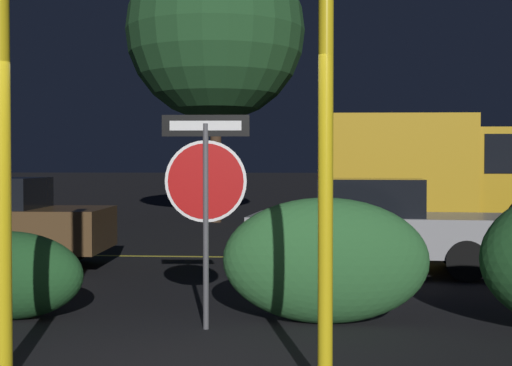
{
  "coord_description": "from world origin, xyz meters",
  "views": [
    {
      "loc": [
        1.15,
        -5.35,
        1.7
      ],
      "look_at": [
        0.45,
        3.52,
        1.46
      ],
      "focal_mm": 50.0,
      "sensor_mm": 36.0,
      "label": 1
    }
  ],
  "objects_px": {
    "yellow_pole_right": "(326,188)",
    "hedge_bush_1": "(7,275)",
    "stop_sign": "(206,180)",
    "tree_0": "(216,32)",
    "delivery_truck": "(444,166)",
    "yellow_pole_left": "(0,165)",
    "hedge_bush_2": "(325,261)",
    "passing_car_3": "(377,226)"
  },
  "relations": [
    {
      "from": "yellow_pole_right",
      "to": "hedge_bush_2",
      "type": "height_order",
      "value": "yellow_pole_right"
    },
    {
      "from": "yellow_pole_left",
      "to": "hedge_bush_2",
      "type": "height_order",
      "value": "yellow_pole_left"
    },
    {
      "from": "yellow_pole_left",
      "to": "yellow_pole_right",
      "type": "xyz_separation_m",
      "value": [
        2.54,
        -0.17,
        -0.17
      ]
    },
    {
      "from": "delivery_truck",
      "to": "yellow_pole_right",
      "type": "bearing_deg",
      "value": -16.41
    },
    {
      "from": "stop_sign",
      "to": "hedge_bush_1",
      "type": "relative_size",
      "value": 1.29
    },
    {
      "from": "stop_sign",
      "to": "hedge_bush_1",
      "type": "height_order",
      "value": "stop_sign"
    },
    {
      "from": "hedge_bush_2",
      "to": "stop_sign",
      "type": "bearing_deg",
      "value": -163.9
    },
    {
      "from": "passing_car_3",
      "to": "tree_0",
      "type": "xyz_separation_m",
      "value": [
        -3.83,
        9.23,
        4.81
      ]
    },
    {
      "from": "yellow_pole_right",
      "to": "delivery_truck",
      "type": "distance_m",
      "value": 14.11
    },
    {
      "from": "stop_sign",
      "to": "passing_car_3",
      "type": "bearing_deg",
      "value": 59.67
    },
    {
      "from": "delivery_truck",
      "to": "tree_0",
      "type": "distance_m",
      "value": 7.54
    },
    {
      "from": "hedge_bush_2",
      "to": "passing_car_3",
      "type": "bearing_deg",
      "value": 76.74
    },
    {
      "from": "passing_car_3",
      "to": "tree_0",
      "type": "bearing_deg",
      "value": -152.49
    },
    {
      "from": "hedge_bush_1",
      "to": "hedge_bush_2",
      "type": "height_order",
      "value": "hedge_bush_2"
    },
    {
      "from": "yellow_pole_right",
      "to": "stop_sign",
      "type": "bearing_deg",
      "value": 120.7
    },
    {
      "from": "hedge_bush_1",
      "to": "delivery_truck",
      "type": "xyz_separation_m",
      "value": [
        6.77,
        11.42,
        1.15
      ]
    },
    {
      "from": "hedge_bush_2",
      "to": "tree_0",
      "type": "bearing_deg",
      "value": 102.73
    },
    {
      "from": "yellow_pole_right",
      "to": "passing_car_3",
      "type": "relative_size",
      "value": 0.72
    },
    {
      "from": "yellow_pole_left",
      "to": "yellow_pole_right",
      "type": "bearing_deg",
      "value": -3.73
    },
    {
      "from": "yellow_pole_right",
      "to": "hedge_bush_1",
      "type": "relative_size",
      "value": 1.79
    },
    {
      "from": "yellow_pole_right",
      "to": "tree_0",
      "type": "bearing_deg",
      "value": 100.67
    },
    {
      "from": "stop_sign",
      "to": "hedge_bush_1",
      "type": "xyz_separation_m",
      "value": [
        -2.24,
        0.28,
        -1.05
      ]
    },
    {
      "from": "yellow_pole_right",
      "to": "hedge_bush_1",
      "type": "distance_m",
      "value": 4.25
    },
    {
      "from": "stop_sign",
      "to": "tree_0",
      "type": "bearing_deg",
      "value": 94.09
    },
    {
      "from": "yellow_pole_right",
      "to": "tree_0",
      "type": "xyz_separation_m",
      "value": [
        -2.89,
        15.36,
        4.0
      ]
    },
    {
      "from": "delivery_truck",
      "to": "stop_sign",
      "type": "bearing_deg",
      "value": -23.86
    },
    {
      "from": "yellow_pole_left",
      "to": "delivery_truck",
      "type": "xyz_separation_m",
      "value": [
        5.88,
        13.54,
        -0.06
      ]
    },
    {
      "from": "hedge_bush_2",
      "to": "delivery_truck",
      "type": "relative_size",
      "value": 0.36
    },
    {
      "from": "yellow_pole_left",
      "to": "hedge_bush_2",
      "type": "distance_m",
      "value": 3.53
    },
    {
      "from": "delivery_truck",
      "to": "tree_0",
      "type": "bearing_deg",
      "value": -107.55
    },
    {
      "from": "hedge_bush_1",
      "to": "delivery_truck",
      "type": "relative_size",
      "value": 0.28
    },
    {
      "from": "yellow_pole_right",
      "to": "hedge_bush_1",
      "type": "bearing_deg",
      "value": 146.33
    },
    {
      "from": "hedge_bush_2",
      "to": "delivery_truck",
      "type": "height_order",
      "value": "delivery_truck"
    },
    {
      "from": "hedge_bush_1",
      "to": "delivery_truck",
      "type": "height_order",
      "value": "delivery_truck"
    },
    {
      "from": "passing_car_3",
      "to": "tree_0",
      "type": "height_order",
      "value": "tree_0"
    },
    {
      "from": "yellow_pole_left",
      "to": "passing_car_3",
      "type": "xyz_separation_m",
      "value": [
        3.47,
        5.97,
        -0.97
      ]
    },
    {
      "from": "yellow_pole_right",
      "to": "tree_0",
      "type": "relative_size",
      "value": 0.38
    },
    {
      "from": "yellow_pole_right",
      "to": "hedge_bush_1",
      "type": "xyz_separation_m",
      "value": [
        -3.43,
        2.28,
        -1.04
      ]
    },
    {
      "from": "hedge_bush_1",
      "to": "passing_car_3",
      "type": "xyz_separation_m",
      "value": [
        4.36,
        3.85,
        0.24
      ]
    },
    {
      "from": "yellow_pole_left",
      "to": "tree_0",
      "type": "xyz_separation_m",
      "value": [
        -0.36,
        15.2,
        3.84
      ]
    },
    {
      "from": "hedge_bush_2",
      "to": "yellow_pole_right",
      "type": "bearing_deg",
      "value": -91.05
    },
    {
      "from": "stop_sign",
      "to": "yellow_pole_left",
      "type": "relative_size",
      "value": 0.65
    }
  ]
}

